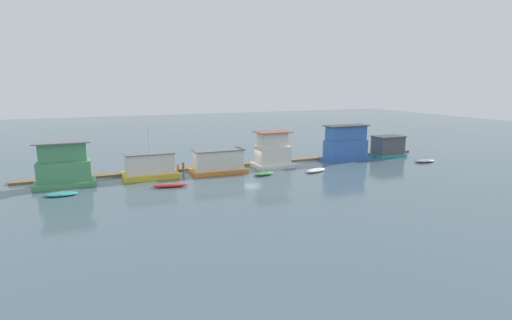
# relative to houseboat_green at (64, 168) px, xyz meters

# --- Properties ---
(ground_plane) EXTENTS (200.00, 200.00, 0.00)m
(ground_plane) POSITION_rel_houseboat_green_xyz_m (23.64, 0.56, -2.17)
(ground_plane) COLOR #475B66
(dock_walkway) EXTENTS (59.60, 2.01, 0.30)m
(dock_walkway) POSITION_rel_houseboat_green_xyz_m (23.64, 3.61, -2.02)
(dock_walkway) COLOR brown
(dock_walkway) RESTS_ON ground_plane
(houseboat_green) EXTENTS (6.61, 3.24, 5.17)m
(houseboat_green) POSITION_rel_houseboat_green_xyz_m (0.00, 0.00, 0.00)
(houseboat_green) COLOR #4C9360
(houseboat_green) RESTS_ON ground_plane
(houseboat_yellow) EXTENTS (6.69, 4.18, 6.34)m
(houseboat_yellow) POSITION_rel_houseboat_green_xyz_m (9.67, 0.83, -0.69)
(houseboat_yellow) COLOR gold
(houseboat_yellow) RESTS_ON ground_plane
(houseboat_orange) EXTENTS (7.22, 3.73, 3.11)m
(houseboat_orange) POSITION_rel_houseboat_green_xyz_m (18.46, 0.18, -0.70)
(houseboat_orange) COLOR orange
(houseboat_orange) RESTS_ON ground_plane
(houseboat_white) EXTENTS (5.42, 3.91, 5.03)m
(houseboat_white) POSITION_rel_houseboat_green_xyz_m (26.62, 0.69, 0.01)
(houseboat_white) COLOR white
(houseboat_white) RESTS_ON ground_plane
(houseboat_blue) EXTENTS (7.48, 3.36, 5.38)m
(houseboat_blue) POSITION_rel_houseboat_green_xyz_m (39.19, 1.06, 0.29)
(houseboat_blue) COLOR #3866B7
(houseboat_blue) RESTS_ON ground_plane
(houseboat_teal) EXTENTS (5.10, 3.37, 3.34)m
(houseboat_teal) POSITION_rel_houseboat_green_xyz_m (47.26, 0.93, -0.55)
(houseboat_teal) COLOR teal
(houseboat_teal) RESTS_ON ground_plane
(dinghy_teal) EXTENTS (3.30, 1.72, 0.36)m
(dinghy_teal) POSITION_rel_houseboat_green_xyz_m (-0.19, -4.18, -1.99)
(dinghy_teal) COLOR teal
(dinghy_teal) RESTS_ON ground_plane
(dinghy_red) EXTENTS (4.10, 1.67, 0.47)m
(dinghy_red) POSITION_rel_houseboat_green_xyz_m (11.15, -5.02, -1.94)
(dinghy_red) COLOR red
(dinghy_red) RESTS_ON ground_plane
(dinghy_green) EXTENTS (2.99, 1.76, 0.44)m
(dinghy_green) POSITION_rel_houseboat_green_xyz_m (23.45, -3.67, -1.95)
(dinghy_green) COLOR #47844C
(dinghy_green) RESTS_ON ground_plane
(dinghy_white) EXTENTS (3.59, 2.21, 0.44)m
(dinghy_white) POSITION_rel_houseboat_green_xyz_m (30.61, -4.54, -1.95)
(dinghy_white) COLOR white
(dinghy_white) RESTS_ON ground_plane
(dinghy_grey) EXTENTS (3.50, 1.63, 0.42)m
(dinghy_grey) POSITION_rel_houseboat_green_xyz_m (49.20, -5.08, -1.96)
(dinghy_grey) COLOR gray
(dinghy_grey) RESTS_ON ground_plane
(mooring_post_near_right) EXTENTS (0.32, 0.32, 1.27)m
(mooring_post_near_right) POSITION_rel_houseboat_green_xyz_m (14.24, 2.36, -1.54)
(mooring_post_near_right) COLOR brown
(mooring_post_near_right) RESTS_ON ground_plane
(mooring_post_far_right) EXTENTS (0.21, 0.21, 1.76)m
(mooring_post_far_right) POSITION_rel_houseboat_green_xyz_m (0.61, 2.36, -1.29)
(mooring_post_far_right) COLOR brown
(mooring_post_far_right) RESTS_ON ground_plane
(mooring_post_far_left) EXTENTS (0.26, 0.26, 1.20)m
(mooring_post_far_left) POSITION_rel_houseboat_green_xyz_m (13.49, 2.36, -1.57)
(mooring_post_far_left) COLOR #846B4C
(mooring_post_far_left) RESTS_ON ground_plane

